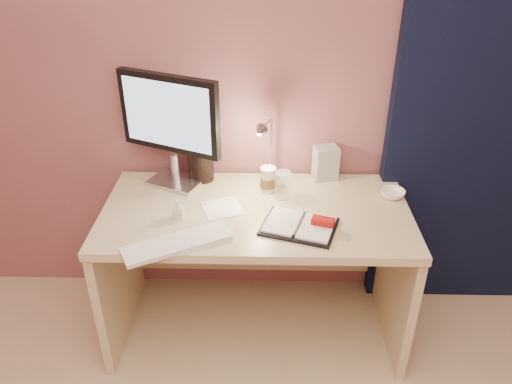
{
  "coord_description": "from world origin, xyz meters",
  "views": [
    {
      "loc": [
        0.04,
        -0.54,
        1.94
      ],
      "look_at": [
        0.0,
        1.33,
        0.85
      ],
      "focal_mm": 35.0,
      "sensor_mm": 36.0,
      "label": 1
    }
  ],
  "objects_px": {
    "dark_jar": "(201,162)",
    "product_box": "(326,163)",
    "desk": "(256,240)",
    "bowl": "(393,194)",
    "monitor": "(171,121)",
    "desk_lamp": "(279,147)",
    "clear_cup": "(283,185)",
    "lotion_bottle": "(178,209)",
    "keyboard": "(177,243)",
    "coffee_cup": "(268,180)",
    "planner": "(301,225)"
  },
  "relations": [
    {
      "from": "clear_cup",
      "to": "dark_jar",
      "type": "height_order",
      "value": "dark_jar"
    },
    {
      "from": "desk",
      "to": "lotion_bottle",
      "type": "xyz_separation_m",
      "value": [
        -0.34,
        -0.15,
        0.27
      ]
    },
    {
      "from": "dark_jar",
      "to": "planner",
      "type": "bearing_deg",
      "value": -41.94
    },
    {
      "from": "desk",
      "to": "clear_cup",
      "type": "distance_m",
      "value": 0.32
    },
    {
      "from": "keyboard",
      "to": "desk",
      "type": "bearing_deg",
      "value": 19.96
    },
    {
      "from": "bowl",
      "to": "desk_lamp",
      "type": "bearing_deg",
      "value": 172.43
    },
    {
      "from": "coffee_cup",
      "to": "clear_cup",
      "type": "bearing_deg",
      "value": -41.39
    },
    {
      "from": "bowl",
      "to": "lotion_bottle",
      "type": "distance_m",
      "value": 1.0
    },
    {
      "from": "coffee_cup",
      "to": "product_box",
      "type": "xyz_separation_m",
      "value": [
        0.29,
        0.13,
        0.03
      ]
    },
    {
      "from": "keyboard",
      "to": "planner",
      "type": "bearing_deg",
      "value": -13.44
    },
    {
      "from": "desk",
      "to": "bowl",
      "type": "height_order",
      "value": "bowl"
    },
    {
      "from": "monitor",
      "to": "bowl",
      "type": "bearing_deg",
      "value": 17.79
    },
    {
      "from": "keyboard",
      "to": "bowl",
      "type": "distance_m",
      "value": 1.04
    },
    {
      "from": "coffee_cup",
      "to": "lotion_bottle",
      "type": "xyz_separation_m",
      "value": [
        -0.39,
        -0.25,
        -0.01
      ]
    },
    {
      "from": "monitor",
      "to": "desk_lamp",
      "type": "relative_size",
      "value": 1.58
    },
    {
      "from": "bowl",
      "to": "dark_jar",
      "type": "xyz_separation_m",
      "value": [
        -0.92,
        0.16,
        0.07
      ]
    },
    {
      "from": "product_box",
      "to": "desk_lamp",
      "type": "distance_m",
      "value": 0.29
    },
    {
      "from": "desk",
      "to": "monitor",
      "type": "bearing_deg",
      "value": 157.48
    },
    {
      "from": "coffee_cup",
      "to": "product_box",
      "type": "bearing_deg",
      "value": 24.83
    },
    {
      "from": "keyboard",
      "to": "clear_cup",
      "type": "xyz_separation_m",
      "value": [
        0.44,
        0.39,
        0.06
      ]
    },
    {
      "from": "product_box",
      "to": "desk_lamp",
      "type": "bearing_deg",
      "value": -168.18
    },
    {
      "from": "planner",
      "to": "dark_jar",
      "type": "bearing_deg",
      "value": 155.78
    },
    {
      "from": "coffee_cup",
      "to": "product_box",
      "type": "distance_m",
      "value": 0.32
    },
    {
      "from": "desk",
      "to": "lotion_bottle",
      "type": "distance_m",
      "value": 0.46
    },
    {
      "from": "desk",
      "to": "keyboard",
      "type": "relative_size",
      "value": 3.15
    },
    {
      "from": "coffee_cup",
      "to": "dark_jar",
      "type": "height_order",
      "value": "dark_jar"
    },
    {
      "from": "monitor",
      "to": "desk_lamp",
      "type": "distance_m",
      "value": 0.52
    },
    {
      "from": "product_box",
      "to": "monitor",
      "type": "bearing_deg",
      "value": 172.37
    },
    {
      "from": "planner",
      "to": "lotion_bottle",
      "type": "xyz_separation_m",
      "value": [
        -0.54,
        0.07,
        0.03
      ]
    },
    {
      "from": "keyboard",
      "to": "lotion_bottle",
      "type": "relative_size",
      "value": 4.9
    },
    {
      "from": "desk",
      "to": "coffee_cup",
      "type": "bearing_deg",
      "value": 61.31
    },
    {
      "from": "desk_lamp",
      "to": "bowl",
      "type": "bearing_deg",
      "value": 14.78
    },
    {
      "from": "dark_jar",
      "to": "desk_lamp",
      "type": "xyz_separation_m",
      "value": [
        0.38,
        -0.09,
        0.13
      ]
    },
    {
      "from": "dark_jar",
      "to": "product_box",
      "type": "relative_size",
      "value": 1.06
    },
    {
      "from": "monitor",
      "to": "desk_lamp",
      "type": "height_order",
      "value": "monitor"
    },
    {
      "from": "desk",
      "to": "keyboard",
      "type": "bearing_deg",
      "value": -131.72
    },
    {
      "from": "keyboard",
      "to": "dark_jar",
      "type": "height_order",
      "value": "dark_jar"
    },
    {
      "from": "lotion_bottle",
      "to": "product_box",
      "type": "bearing_deg",
      "value": 29.32
    },
    {
      "from": "coffee_cup",
      "to": "dark_jar",
      "type": "xyz_separation_m",
      "value": [
        -0.33,
        0.11,
        0.03
      ]
    },
    {
      "from": "lotion_bottle",
      "to": "coffee_cup",
      "type": "bearing_deg",
      "value": 32.35
    },
    {
      "from": "dark_jar",
      "to": "product_box",
      "type": "height_order",
      "value": "dark_jar"
    },
    {
      "from": "monitor",
      "to": "clear_cup",
      "type": "distance_m",
      "value": 0.6
    },
    {
      "from": "clear_cup",
      "to": "bowl",
      "type": "height_order",
      "value": "clear_cup"
    },
    {
      "from": "coffee_cup",
      "to": "desk_lamp",
      "type": "distance_m",
      "value": 0.17
    },
    {
      "from": "planner",
      "to": "lotion_bottle",
      "type": "height_order",
      "value": "lotion_bottle"
    },
    {
      "from": "clear_cup",
      "to": "product_box",
      "type": "bearing_deg",
      "value": 41.5
    },
    {
      "from": "monitor",
      "to": "product_box",
      "type": "distance_m",
      "value": 0.78
    },
    {
      "from": "dark_jar",
      "to": "desk_lamp",
      "type": "distance_m",
      "value": 0.41
    },
    {
      "from": "desk",
      "to": "desk_lamp",
      "type": "xyz_separation_m",
      "value": [
        0.1,
        0.12,
        0.44
      ]
    },
    {
      "from": "planner",
      "to": "product_box",
      "type": "xyz_separation_m",
      "value": [
        0.14,
        0.45,
        0.07
      ]
    }
  ]
}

